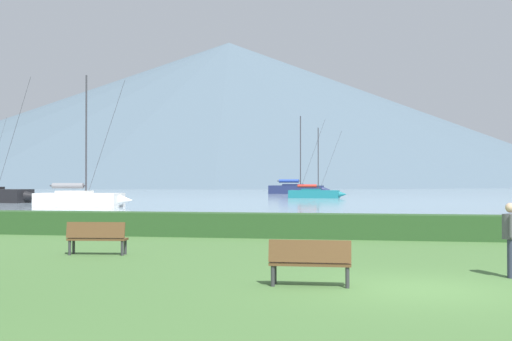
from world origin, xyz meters
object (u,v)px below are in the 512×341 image
sailboat_slip_5 (297,189)px  park_bench_near_path (310,260)px  park_bench_under_tree (97,236)px  person_standing_walker (511,233)px  sailboat_slip_3 (80,198)px  sailboat_slip_2 (315,193)px

sailboat_slip_5 → park_bench_near_path: 85.20m
park_bench_under_tree → person_standing_walker: 11.05m
sailboat_slip_3 → park_bench_near_path: 41.58m
sailboat_slip_2 → park_bench_under_tree: 58.40m
person_standing_walker → sailboat_slip_5: bearing=107.2°
park_bench_under_tree → sailboat_slip_2: bearing=82.9°
sailboat_slip_3 → sailboat_slip_5: bearing=76.9°
park_bench_under_tree → sailboat_slip_5: bearing=86.4°
sailboat_slip_3 → park_bench_under_tree: size_ratio=6.03×
sailboat_slip_5 → park_bench_under_tree: (3.32, -80.17, -0.23)m
sailboat_slip_5 → person_standing_walker: sailboat_slip_5 is taller
person_standing_walker → park_bench_under_tree: bearing=174.5°
park_bench_near_path → person_standing_walker: (4.24, 1.97, 0.44)m
sailboat_slip_2 → park_bench_near_path: size_ratio=4.88×
sailboat_slip_2 → park_bench_near_path: 63.07m
sailboat_slip_2 → sailboat_slip_5: sailboat_slip_5 is taller
park_bench_near_path → person_standing_walker: size_ratio=1.01×
park_bench_under_tree → person_standing_walker: (10.76, -2.49, 0.44)m
park_bench_near_path → park_bench_under_tree: (-6.52, 4.46, 0.00)m
sailboat_slip_2 → sailboat_slip_3: bearing=-118.4°
person_standing_walker → sailboat_slip_3: bearing=135.0°
sailboat_slip_5 → park_bench_near_path: (9.84, -84.63, -0.23)m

